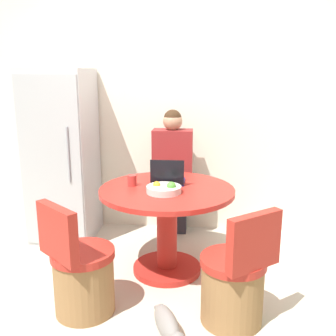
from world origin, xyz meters
The scene contains 11 objects.
ground_plane centered at (0.00, 0.00, 0.00)m, with size 12.00×12.00×0.00m, color beige.
wall_back centered at (0.00, 1.40, 1.30)m, with size 7.00×0.06×2.60m.
refrigerator centered at (-1.21, 1.02, 0.87)m, with size 0.61×0.67×1.74m.
dining_table centered at (-0.08, 0.35, 0.52)m, with size 1.13×1.13×0.76m.
chair_near_left_corner centered at (-0.63, -0.31, 0.29)m, with size 0.52×0.52×0.85m.
chair_near_right_corner centered at (0.45, -0.33, 0.29)m, with size 0.52×0.52×0.85m.
person_seated centered at (-0.09, 1.14, 0.73)m, with size 0.40×0.37×1.34m.
laptop centered at (-0.09, 0.49, 0.80)m, with size 0.29×0.24×0.23m.
fruit_bowl centered at (-0.09, 0.22, 0.79)m, with size 0.28×0.28×0.10m.
coffee_cup centered at (-0.38, 0.40, 0.80)m, with size 0.08×0.08×0.09m.
cat centered at (0.01, -0.54, 0.09)m, with size 0.27×0.48×0.17m.
Camera 1 is at (0.21, -2.78, 1.71)m, focal length 42.00 mm.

